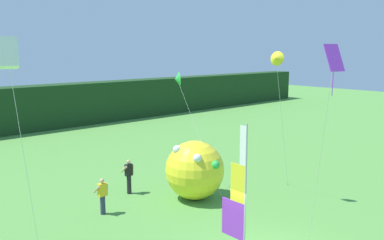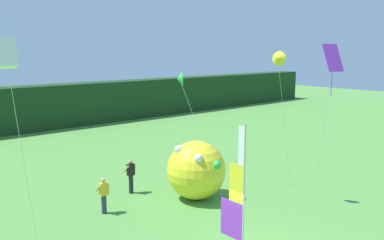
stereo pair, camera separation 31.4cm
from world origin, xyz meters
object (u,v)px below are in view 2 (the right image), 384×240
Objects in this scene: banner_flag at (237,198)px; kite_purple_diamond_3 at (331,70)px; person_near_banner at (131,175)px; person_mid_field at (104,195)px; kite_green_delta_2 at (180,79)px; kite_yellow_delta_0 at (278,59)px; kite_white_box_1 at (6,54)px; inflatable_balloon at (196,170)px.

kite_purple_diamond_3 is (1.69, -2.11, 4.14)m from banner_flag.
banner_flag reaches higher than person_near_banner.
kite_green_delta_2 reaches higher than person_mid_field.
kite_green_delta_2 is 10.39m from kite_purple_diamond_3.
kite_purple_diamond_3 is at bearing -72.06° from person_mid_field.
banner_flag is 0.68× the size of kite_yellow_delta_0.
kite_purple_diamond_3 is (-3.65, -4.71, -0.17)m from kite_yellow_delta_0.
banner_flag is 2.78× the size of person_near_banner.
kite_white_box_1 is at bearing 153.45° from banner_flag.
kite_green_delta_2 is (-1.16, 5.34, -1.11)m from kite_yellow_delta_0.
kite_yellow_delta_0 is (2.27, -2.81, 5.20)m from inflatable_balloon.
person_near_banner is 0.23× the size of kite_white_box_1.
kite_white_box_1 reaches higher than banner_flag.
person_mid_field is 4.45m from inflatable_balloon.
person_near_banner is at bearing 82.02° from banner_flag.
person_mid_field is 0.23× the size of kite_yellow_delta_0.
inflatable_balloon reaches higher than person_mid_field.
kite_white_box_1 is at bearing 146.32° from kite_purple_diamond_3.
kite_white_box_1 reaches higher than kite_purple_diamond_3.
kite_yellow_delta_0 reaches higher than person_near_banner.
person_mid_field is 10.79m from kite_purple_diamond_3.
person_mid_field is 0.27× the size of kite_green_delta_2.
person_mid_field is 9.59m from kite_yellow_delta_0.
banner_flag is 4.95m from kite_purple_diamond_3.
person_near_banner is 0.59× the size of inflatable_balloon.
inflatable_balloon reaches higher than person_near_banner.
person_near_banner is at bearing 36.18° from kite_white_box_1.
kite_white_box_1 is (-11.23, 0.35, 0.31)m from kite_yellow_delta_0.
kite_white_box_1 is at bearing -143.82° from person_near_banner.
kite_white_box_1 reaches higher than kite_green_delta_2.
person_near_banner is at bearing 93.13° from kite_purple_diamond_3.
inflatable_balloon is (4.23, -1.27, 0.56)m from person_mid_field.
banner_flag is at bearing -80.19° from person_mid_field.
person_near_banner is 1.08× the size of person_mid_field.
kite_white_box_1 is (-7.02, -5.14, 5.99)m from person_near_banner.
person_near_banner is at bearing 127.46° from kite_yellow_delta_0.
banner_flag is 6.93m from person_mid_field.
kite_white_box_1 is 9.12m from kite_purple_diamond_3.
kite_purple_diamond_3 is at bearing -127.76° from kite_yellow_delta_0.
inflatable_balloon is (1.94, -2.67, 0.49)m from person_near_banner.
kite_purple_diamond_3 is (0.56, -10.19, 5.51)m from person_near_banner.
kite_purple_diamond_3 is at bearing -86.87° from person_near_banner.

